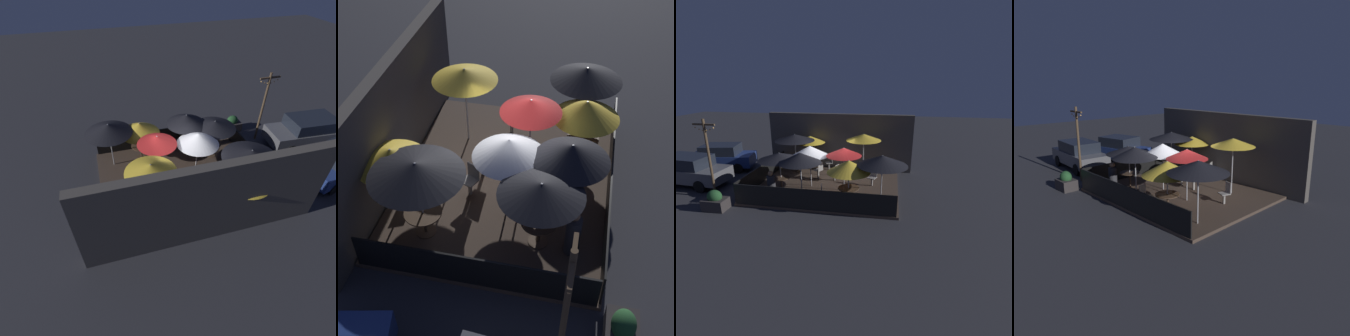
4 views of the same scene
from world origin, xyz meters
The scene contains 26 objects.
ground_plane centered at (0.00, 0.00, 0.00)m, with size 60.00×60.00×0.00m, color #2D2D33.
patio_deck centered at (0.00, 0.00, 0.06)m, with size 7.34×5.89×0.12m.
building_wall centered at (0.00, 3.18, 1.74)m, with size 8.94×0.36×3.49m.
fence_front centered at (0.00, -2.90, 0.59)m, with size 7.14×0.05×0.95m.
fence_side_left centered at (-3.63, 0.00, 0.59)m, with size 0.05×5.69×0.95m.
patio_umbrella_0 centered at (-2.33, 1.61, 2.26)m, with size 2.30×2.30×2.33m.
patio_umbrella_1 centered at (-2.07, -1.27, 1.95)m, with size 2.07×2.07×2.01m.
patio_umbrella_2 centered at (1.44, -2.01, 1.90)m, with size 1.92×1.92×2.05m.
patio_umbrella_3 centered at (0.96, -0.51, 2.12)m, with size 1.75×1.75×2.20m.
patio_umbrella_4 centered at (1.69, 1.58, 2.43)m, with size 1.94×1.94×2.50m.
patio_umbrella_5 centered at (-0.84, -0.26, 2.02)m, with size 1.89×1.89×2.16m.
patio_umbrella_6 centered at (2.87, -1.87, 2.19)m, with size 2.18×2.18×2.29m.
patio_umbrella_7 centered at (-1.70, 2.52, 1.98)m, with size 1.86×1.86×2.07m.
patio_umbrella_8 centered at (-0.82, -1.82, 2.11)m, with size 1.93×1.93×2.23m.
dining_table_0 centered at (-2.33, 1.61, 0.70)m, with size 0.95×0.95×0.73m.
dining_table_1 centered at (-2.07, -1.27, 0.73)m, with size 0.93×0.93×0.77m.
dining_table_2 centered at (1.44, -2.01, 0.74)m, with size 0.95×0.95×0.78m.
patio_chair_0 centered at (-0.45, 2.48, 0.61)m, with size 0.53×0.53×0.91m.
patio_chair_1 centered at (-0.71, 0.82, 0.65)m, with size 0.53×0.53×0.96m.
patio_chair_2 centered at (0.26, 0.69, 0.63)m, with size 0.51×0.51×0.93m.
patio_chair_3 centered at (2.34, 0.36, 0.61)m, with size 0.52×0.52×0.91m.
patio_chair_4 centered at (0.39, -2.28, 0.64)m, with size 0.49×0.49×0.95m.
patron_0 centered at (-2.19, -2.10, 0.74)m, with size 0.50×0.50×1.37m.
planter_box centered at (-4.27, -3.37, 0.38)m, with size 1.00×0.70×0.91m.
light_post centered at (-5.17, -2.15, 2.12)m, with size 1.10×0.12×3.79m.
parked_car_0 centered at (-7.52, -0.97, 0.85)m, with size 4.50×2.02×1.62m.
Camera 1 is at (3.00, 8.50, 8.54)m, focal length 28.00 mm.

